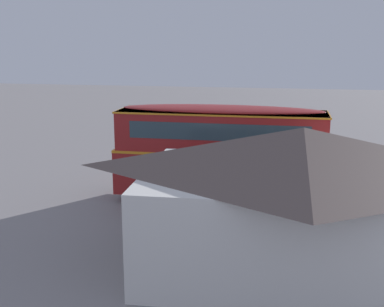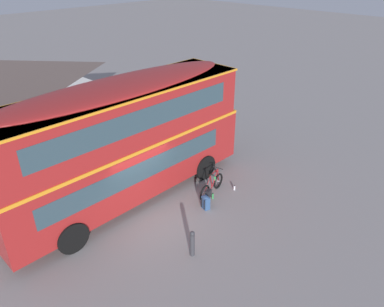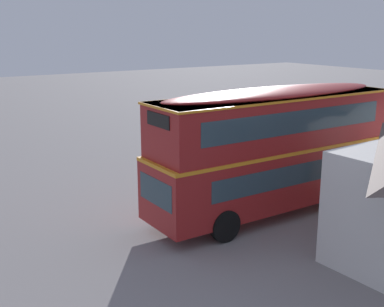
{
  "view_description": "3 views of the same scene",
  "coord_description": "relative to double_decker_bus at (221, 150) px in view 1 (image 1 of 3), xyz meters",
  "views": [
    {
      "loc": [
        -2.84,
        24.44,
        7.8
      ],
      "look_at": [
        1.8,
        0.47,
        2.2
      ],
      "focal_mm": 46.14,
      "sensor_mm": 36.0,
      "label": 1
    },
    {
      "loc": [
        -6.76,
        -9.1,
        8.57
      ],
      "look_at": [
        2.39,
        -0.12,
        1.68
      ],
      "focal_mm": 34.24,
      "sensor_mm": 36.0,
      "label": 2
    },
    {
      "loc": [
        12.7,
        14.54,
        6.91
      ],
      "look_at": [
        2.74,
        -0.49,
        2.3
      ],
      "focal_mm": 46.17,
      "sensor_mm": 36.0,
      "label": 3
    }
  ],
  "objects": [
    {
      "name": "pub_building",
      "position": [
        -3.65,
        6.87,
        -0.07
      ],
      "size": [
        11.19,
        7.18,
        5.03
      ],
      "color": "silver",
      "rests_on": "ground"
    },
    {
      "name": "kerb_bollard",
      "position": [
        -0.59,
        -4.12,
        -2.15
      ],
      "size": [
        0.16,
        0.16,
        0.97
      ],
      "color": "#333338",
      "rests_on": "ground"
    },
    {
      "name": "ground_plane",
      "position": [
        -0.23,
        -1.29,
        -2.64
      ],
      "size": [
        120.0,
        120.0,
        0.0
      ],
      "primitive_type": "plane",
      "color": "gray"
    },
    {
      "name": "water_bottle_green_metal",
      "position": [
        2.25,
        -2.49,
        -2.52
      ],
      "size": [
        0.07,
        0.07,
        0.26
      ],
      "color": "green",
      "rests_on": "ground"
    },
    {
      "name": "double_decker_bus",
      "position": [
        0.0,
        0.0,
        0.0
      ],
      "size": [
        10.23,
        2.67,
        4.79
      ],
      "color": "black",
      "rests_on": "ground"
    },
    {
      "name": "touring_bicycle",
      "position": [
        2.4,
        -2.27,
        -2.27
      ],
      "size": [
        1.72,
        0.66,
        1.02
      ],
      "color": "black",
      "rests_on": "ground"
    },
    {
      "name": "backpack_on_ground",
      "position": [
        1.57,
        -2.73,
        -2.35
      ],
      "size": [
        0.33,
        0.36,
        0.57
      ],
      "color": "#2D4C7A",
      "rests_on": "ground"
    },
    {
      "name": "water_bottle_clear_plastic",
      "position": [
        3.35,
        -2.73,
        -2.54
      ],
      "size": [
        0.08,
        0.08,
        0.23
      ],
      "color": "silver",
      "rests_on": "ground"
    }
  ]
}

